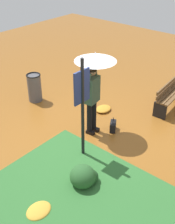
{
  "coord_description": "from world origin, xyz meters",
  "views": [
    {
      "loc": [
        -4.64,
        -3.82,
        4.28
      ],
      "look_at": [
        -0.38,
        -0.2,
        0.85
      ],
      "focal_mm": 47.0,
      "sensor_mm": 36.0,
      "label": 1
    }
  ],
  "objects_px": {
    "trash_bin": "(35,87)",
    "person_with_umbrella": "(94,74)",
    "handbag": "(113,126)",
    "park_bench": "(171,95)",
    "info_sign_post": "(82,98)"
  },
  "relations": [
    {
      "from": "handbag",
      "to": "trash_bin",
      "type": "distance_m",
      "value": 2.71
    },
    {
      "from": "person_with_umbrella",
      "to": "info_sign_post",
      "type": "height_order",
      "value": "info_sign_post"
    },
    {
      "from": "handbag",
      "to": "park_bench",
      "type": "height_order",
      "value": "park_bench"
    },
    {
      "from": "handbag",
      "to": "trash_bin",
      "type": "height_order",
      "value": "trash_bin"
    },
    {
      "from": "park_bench",
      "to": "trash_bin",
      "type": "xyz_separation_m",
      "value": [
        -2.15,
        3.24,
        0.02
      ]
    },
    {
      "from": "trash_bin",
      "to": "person_with_umbrella",
      "type": "bearing_deg",
      "value": -92.2
    },
    {
      "from": "handbag",
      "to": "park_bench",
      "type": "distance_m",
      "value": 2.03
    },
    {
      "from": "info_sign_post",
      "to": "handbag",
      "type": "xyz_separation_m",
      "value": [
        1.21,
        0.04,
        -1.32
      ]
    },
    {
      "from": "handbag",
      "to": "park_bench",
      "type": "relative_size",
      "value": 0.26
    },
    {
      "from": "person_with_umbrella",
      "to": "info_sign_post",
      "type": "distance_m",
      "value": 1.0
    },
    {
      "from": "info_sign_post",
      "to": "trash_bin",
      "type": "relative_size",
      "value": 2.76
    },
    {
      "from": "info_sign_post",
      "to": "park_bench",
      "type": "bearing_deg",
      "value": -9.34
    },
    {
      "from": "info_sign_post",
      "to": "park_bench",
      "type": "distance_m",
      "value": 3.35
    },
    {
      "from": "person_with_umbrella",
      "to": "info_sign_post",
      "type": "relative_size",
      "value": 0.89
    },
    {
      "from": "handbag",
      "to": "trash_bin",
      "type": "relative_size",
      "value": 0.44
    }
  ]
}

